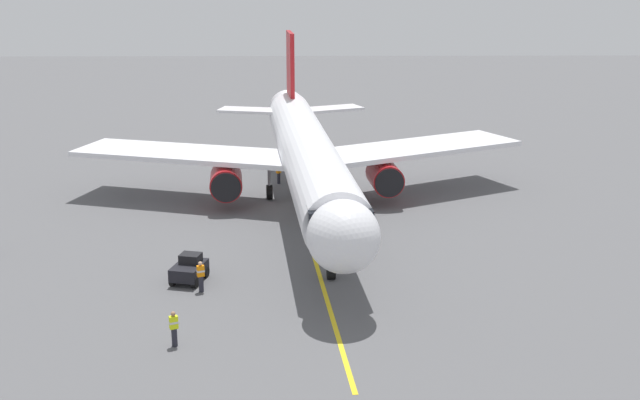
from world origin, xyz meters
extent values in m
plane|color=#565659|center=(0.00, 0.00, 0.00)|extent=(220.00, 220.00, 0.00)
cube|color=yellow|center=(-1.52, 6.50, 0.01)|extent=(4.04, 39.84, 0.01)
cylinder|color=white|center=(-1.52, 0.50, 4.10)|extent=(7.02, 34.21, 3.80)
ellipsoid|color=white|center=(-3.26, 18.61, 4.10)|extent=(3.97, 4.33, 3.61)
cone|color=white|center=(0.24, -17.92, 4.10)|extent=(3.69, 3.31, 3.42)
cube|color=black|center=(-3.12, 17.22, 4.65)|extent=(3.37, 1.90, 0.90)
cube|color=white|center=(-9.66, -4.02, 3.50)|extent=(17.53, 12.48, 0.36)
cylinder|color=red|center=(-7.20, -1.05, 2.00)|extent=(2.61, 3.60, 2.30)
cylinder|color=black|center=(-7.37, 0.69, 2.00)|extent=(2.11, 0.40, 2.10)
cube|color=white|center=(7.32, -2.40, 3.50)|extent=(17.82, 9.84, 0.36)
cylinder|color=red|center=(4.34, 0.05, 2.00)|extent=(2.61, 3.60, 2.30)
cylinder|color=black|center=(4.18, 1.79, 2.00)|extent=(2.11, 0.40, 2.10)
cube|color=red|center=(-0.05, -14.93, 7.90)|extent=(0.82, 4.81, 7.20)
cube|color=white|center=(-3.26, -14.94, 4.70)|extent=(6.83, 4.75, 0.24)
cube|color=white|center=(3.11, -14.33, 4.70)|extent=(6.77, 3.73, 0.24)
cylinder|color=slate|center=(-2.81, 13.94, 1.73)|extent=(0.24, 0.24, 2.77)
cylinder|color=black|center=(-2.81, 13.94, 0.35)|extent=(0.51, 0.74, 0.70)
cylinder|color=slate|center=(-3.83, -2.74, 1.94)|extent=(0.24, 0.24, 2.77)
cylinder|color=black|center=(-3.83, -2.74, 0.55)|extent=(0.55, 1.14, 1.10)
cylinder|color=slate|center=(1.35, -2.24, 1.94)|extent=(0.24, 0.24, 2.77)
cylinder|color=black|center=(1.35, -2.24, 0.55)|extent=(0.55, 1.14, 1.10)
cylinder|color=#23232D|center=(4.56, 21.97, 0.44)|extent=(0.26, 0.26, 0.88)
cube|color=#D8EA19|center=(4.56, 21.97, 1.18)|extent=(0.44, 0.37, 0.60)
cube|color=silver|center=(4.56, 21.97, 1.18)|extent=(0.47, 0.39, 0.10)
sphere|color=#9E7051|center=(4.56, 21.97, 1.60)|extent=(0.22, 0.22, 0.22)
cylinder|color=#23232D|center=(4.17, 15.62, 0.44)|extent=(0.26, 0.26, 0.88)
cube|color=orange|center=(4.17, 15.62, 1.18)|extent=(0.44, 0.36, 0.60)
cube|color=silver|center=(4.17, 15.62, 1.18)|extent=(0.46, 0.38, 0.10)
sphere|color=tan|center=(4.17, 15.62, 1.60)|extent=(0.22, 0.22, 0.22)
cylinder|color=#23232D|center=(0.81, -6.78, 0.44)|extent=(0.26, 0.26, 0.88)
cube|color=orange|center=(0.81, -6.78, 1.18)|extent=(0.43, 0.45, 0.60)
cube|color=silver|center=(0.81, -6.78, 1.18)|extent=(0.45, 0.47, 0.10)
sphere|color=brown|center=(0.81, -6.78, 1.60)|extent=(0.22, 0.22, 0.22)
cube|color=black|center=(5.02, 14.14, 0.65)|extent=(2.00, 2.59, 0.70)
cube|color=black|center=(4.95, 13.84, 1.25)|extent=(1.28, 1.13, 0.50)
cylinder|color=black|center=(4.57, 15.06, 0.30)|extent=(0.38, 0.64, 0.60)
cylinder|color=black|center=(5.84, 14.76, 0.30)|extent=(0.38, 0.64, 0.60)
cylinder|color=black|center=(4.20, 13.51, 0.30)|extent=(0.38, 0.64, 0.60)
cylinder|color=black|center=(5.46, 13.21, 0.30)|extent=(0.38, 0.64, 0.60)
camera|label=1|loc=(-1.54, 54.36, 16.28)|focal=43.79mm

